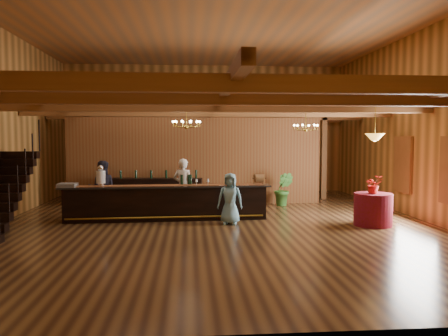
{
  "coord_description": "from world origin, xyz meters",
  "views": [
    {
      "loc": [
        -0.7,
        -12.1,
        2.39
      ],
      "look_at": [
        0.3,
        0.6,
        1.5
      ],
      "focal_mm": 35.0,
      "sensor_mm": 36.0,
      "label": 1
    }
  ],
  "objects": [
    {
      "name": "ceiling",
      "position": [
        0.0,
        0.0,
        5.5
      ],
      "size": [
        14.0,
        14.0,
        0.0
      ],
      "primitive_type": "plane",
      "rotation": [
        3.14,
        0.0,
        0.0
      ],
      "color": "#A96633",
      "rests_on": "wall_back"
    },
    {
      "name": "staff_second",
      "position": [
        -3.35,
        1.26,
        0.85
      ],
      "size": [
        0.89,
        0.73,
        1.7
      ],
      "primitive_type": "imported",
      "rotation": [
        0.0,
        0.0,
        3.25
      ],
      "color": "#21202F",
      "rests_on": "floor"
    },
    {
      "name": "round_table",
      "position": [
        4.26,
        -0.73,
        0.44
      ],
      "size": [
        1.02,
        1.02,
        0.88
      ],
      "primitive_type": "cylinder",
      "color": "maroon",
      "rests_on": "floor"
    },
    {
      "name": "chandelier_right",
      "position": [
        3.04,
        1.78,
        2.73
      ],
      "size": [
        0.8,
        0.8,
        0.63
      ],
      "color": "#AF8E2C",
      "rests_on": "beam_grid"
    },
    {
      "name": "guest",
      "position": [
        0.4,
        -0.23,
        0.71
      ],
      "size": [
        0.76,
        0.57,
        1.42
      ],
      "primitive_type": "imported",
      "rotation": [
        0.0,
        0.0,
        -0.18
      ],
      "color": "#71ACC5",
      "rests_on": "floor"
    },
    {
      "name": "beam_grid",
      "position": [
        0.0,
        0.51,
        3.24
      ],
      "size": [
        11.9,
        13.9,
        0.39
      ],
      "color": "brown",
      "rests_on": "wall_left"
    },
    {
      "name": "wall_back",
      "position": [
        0.0,
        7.0,
        2.75
      ],
      "size": [
        12.0,
        0.1,
        5.5
      ],
      "primitive_type": "cube",
      "color": "#C0823D",
      "rests_on": "floor"
    },
    {
      "name": "backroom_boxes",
      "position": [
        -0.29,
        5.5,
        0.53
      ],
      "size": [
        4.1,
        0.6,
        1.1
      ],
      "color": "black",
      "rests_on": "floor"
    },
    {
      "name": "wall_front",
      "position": [
        0.0,
        -7.0,
        2.75
      ],
      "size": [
        12.0,
        0.1,
        5.5
      ],
      "primitive_type": "cube",
      "color": "#C0823D",
      "rests_on": "floor"
    },
    {
      "name": "raffle_drum",
      "position": [
        1.34,
        0.58,
        1.18
      ],
      "size": [
        0.34,
        0.24,
        0.3
      ],
      "color": "brown",
      "rests_on": "tasting_bar"
    },
    {
      "name": "floor_plant",
      "position": [
        2.56,
        2.83,
        0.59
      ],
      "size": [
        0.78,
        0.7,
        1.18
      ],
      "primitive_type": "imported",
      "rotation": [
        0.0,
        0.0,
        -0.33
      ],
      "color": "#357128",
      "rests_on": "floor"
    },
    {
      "name": "window_right_back",
      "position": [
        5.95,
        1.0,
        1.55
      ],
      "size": [
        0.12,
        1.05,
        1.75
      ],
      "primitive_type": "cube",
      "color": "white",
      "rests_on": "wall_right"
    },
    {
      "name": "table_vase",
      "position": [
        4.19,
        -0.72,
        1.03
      ],
      "size": [
        0.17,
        0.17,
        0.29
      ],
      "primitive_type": "imported",
      "rotation": [
        0.0,
        0.0,
        -0.22
      ],
      "color": "#AF8E2C",
      "rests_on": "round_table"
    },
    {
      "name": "bar_bottle_0",
      "position": [
        -0.94,
        0.67,
        1.16
      ],
      "size": [
        0.07,
        0.07,
        0.3
      ],
      "primitive_type": "cylinder",
      "color": "black",
      "rests_on": "tasting_bar"
    },
    {
      "name": "table_flowers",
      "position": [
        4.24,
        -0.76,
        1.13
      ],
      "size": [
        0.46,
        0.4,
        0.5
      ],
      "primitive_type": "imported",
      "rotation": [
        0.0,
        0.0,
        0.02
      ],
      "color": "red",
      "rests_on": "round_table"
    },
    {
      "name": "glass_rack_tray",
      "position": [
        -4.13,
        0.4,
        1.06
      ],
      "size": [
        0.5,
        0.5,
        0.1
      ],
      "primitive_type": "cube",
      "color": "gray",
      "rests_on": "tasting_bar"
    },
    {
      "name": "chandelier_left",
      "position": [
        -0.79,
        0.61,
        2.79
      ],
      "size": [
        0.8,
        0.8,
        0.57
      ],
      "color": "#AF8E2C",
      "rests_on": "beam_grid"
    },
    {
      "name": "wall_right",
      "position": [
        6.0,
        0.0,
        2.75
      ],
      "size": [
        0.1,
        14.0,
        5.5
      ],
      "primitive_type": "cube",
      "color": "#C0823D",
      "rests_on": "floor"
    },
    {
      "name": "staircase",
      "position": [
        -5.45,
        -0.74,
        1.0
      ],
      "size": [
        1.0,
        2.8,
        2.0
      ],
      "color": "black",
      "rests_on": "floor"
    },
    {
      "name": "beverage_dispenser",
      "position": [
        -3.24,
        0.52,
        1.29
      ],
      "size": [
        0.26,
        0.26,
        0.6
      ],
      "color": "silver",
      "rests_on": "tasting_bar"
    },
    {
      "name": "tasting_bar",
      "position": [
        -1.37,
        0.54,
        0.51
      ],
      "size": [
        6.05,
        0.97,
        1.02
      ],
      "rotation": [
        0.0,
        0.0,
        0.03
      ],
      "color": "black",
      "rests_on": "floor"
    },
    {
      "name": "partition_wall",
      "position": [
        -0.5,
        3.5,
        1.55
      ],
      "size": [
        9.0,
        0.18,
        3.1
      ],
      "primitive_type": "cube",
      "color": "brown",
      "rests_on": "floor"
    },
    {
      "name": "floor",
      "position": [
        0.0,
        0.0,
        0.0
      ],
      "size": [
        14.0,
        14.0,
        0.0
      ],
      "primitive_type": "plane",
      "color": "brown",
      "rests_on": "ground"
    },
    {
      "name": "bartender",
      "position": [
        -0.91,
        1.41,
        0.87
      ],
      "size": [
        0.74,
        0.6,
        1.75
      ],
      "primitive_type": "imported",
      "rotation": [
        0.0,
        0.0,
        2.82
      ],
      "color": "white",
      "rests_on": "floor"
    },
    {
      "name": "support_posts",
      "position": [
        0.0,
        -0.5,
        1.6
      ],
      "size": [
        9.2,
        10.2,
        3.2
      ],
      "color": "brown",
      "rests_on": "floor"
    },
    {
      "name": "bar_bottle_1",
      "position": [
        -0.73,
        0.67,
        1.16
      ],
      "size": [
        0.07,
        0.07,
        0.3
      ],
      "primitive_type": "cylinder",
      "color": "black",
      "rests_on": "tasting_bar"
    },
    {
      "name": "pendant_lamp",
      "position": [
        4.26,
        -0.73,
        2.4
      ],
      "size": [
        0.52,
        0.52,
        0.9
      ],
      "color": "#AF8E2C",
      "rests_on": "beam_grid"
    },
    {
      "name": "backbar_shelf",
      "position": [
        -2.03,
        3.02,
        0.49
      ],
      "size": [
        3.54,
        0.85,
        0.99
      ],
      "primitive_type": "cube",
      "rotation": [
        0.0,
        0.0,
        -0.09
      ],
      "color": "black",
      "rests_on": "floor"
    },
    {
      "name": "bar_bottle_2",
      "position": [
        -0.68,
        0.68,
        1.16
      ],
      "size": [
        0.07,
        0.07,
        0.3
      ],
      "primitive_type": "cylinder",
      "color": "black",
      "rests_on": "tasting_bar"
    }
  ]
}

